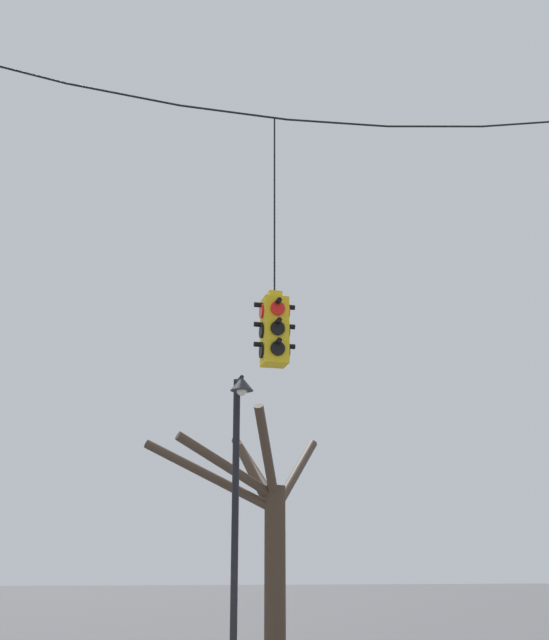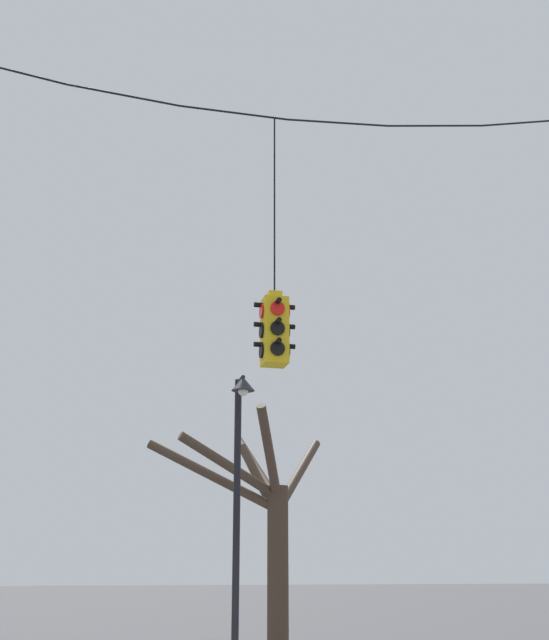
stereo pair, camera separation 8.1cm
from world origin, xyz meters
The scene contains 4 objects.
span_wire centered at (0.00, -0.47, 8.69)m, with size 11.40×0.03×0.72m.
traffic_light_near_left_pole centered at (0.61, -0.47, 5.13)m, with size 0.58×0.58×3.84m.
street_lamp centered at (0.73, 2.65, 3.50)m, with size 0.40×0.70×5.16m.
bare_tree centered at (2.42, 8.04, 3.04)m, with size 4.79×4.36×5.50m.
Camera 1 is at (-1.90, -10.78, 1.95)m, focal length 45.00 mm.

